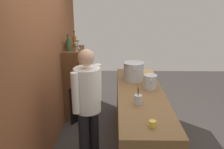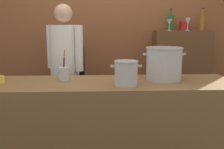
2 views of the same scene
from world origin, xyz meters
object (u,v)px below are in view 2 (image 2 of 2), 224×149
object	(u,v)px
wine_bottle_green	(171,22)
utensil_crock	(64,74)
chef	(65,64)
wine_glass_short	(188,21)
spice_tin_red	(184,26)
stockpot_small	(126,73)
wine_bottle_amber	(202,22)
stockpot_large	(164,64)
butter_jar	(0,80)
wine_glass_wide	(169,22)

from	to	relation	value
wine_bottle_green	utensil_crock	bearing A→B (deg)	-138.61
chef	wine_glass_short	bearing A→B (deg)	-132.89
wine_glass_short	spice_tin_red	distance (m)	0.19
wine_bottle_green	spice_tin_red	size ratio (longest dim) A/B	2.41
stockpot_small	spice_tin_red	distance (m)	1.76
stockpot_small	wine_bottle_amber	xyz separation A→B (m)	(1.16, 1.36, 0.44)
stockpot_large	wine_glass_short	world-z (taller)	wine_glass_short
stockpot_large	utensil_crock	distance (m)	0.97
stockpot_small	butter_jar	bearing A→B (deg)	173.34
wine_glass_short	wine_bottle_amber	bearing A→B (deg)	24.57
spice_tin_red	stockpot_small	bearing A→B (deg)	-123.00
stockpot_small	wine_bottle_amber	distance (m)	1.84
stockpot_small	utensil_crock	distance (m)	0.62
utensil_crock	butter_jar	bearing A→B (deg)	-169.13
chef	wine_bottle_green	world-z (taller)	chef
wine_bottle_amber	wine_glass_wide	distance (m)	0.49
spice_tin_red	wine_glass_short	bearing A→B (deg)	-91.06
wine_glass_short	wine_glass_wide	world-z (taller)	wine_glass_short
stockpot_small	wine_glass_wide	xyz separation A→B (m)	(0.68, 1.25, 0.44)
utensil_crock	wine_glass_wide	size ratio (longest dim) A/B	1.98
butter_jar	wine_glass_short	xyz separation A→B (m)	(2.07, 1.12, 0.53)
utensil_crock	wine_glass_wide	world-z (taller)	wine_glass_wide
chef	wine_glass_short	xyz separation A→B (m)	(1.57, 0.35, 0.50)
wine_bottle_green	wine_glass_short	bearing A→B (deg)	-37.46
butter_jar	wine_bottle_amber	world-z (taller)	wine_bottle_amber
chef	wine_glass_wide	distance (m)	1.45
chef	stockpot_small	size ratio (longest dim) A/B	6.05
wine_bottle_green	spice_tin_red	distance (m)	0.20
stockpot_large	wine_glass_short	size ratio (longest dim) A/B	2.46
stockpot_large	wine_glass_short	xyz separation A→B (m)	(0.54, 1.02, 0.40)
stockpot_large	wine_glass_wide	size ratio (longest dim) A/B	2.77
wine_bottle_amber	wine_glass_short	world-z (taller)	wine_bottle_amber
stockpot_large	wine_glass_short	distance (m)	1.22
wine_glass_short	wine_glass_wide	distance (m)	0.25
wine_bottle_green	wine_glass_short	xyz separation A→B (m)	(0.19, -0.15, 0.01)
stockpot_small	wine_glass_short	xyz separation A→B (m)	(0.93, 1.25, 0.45)
chef	wine_glass_short	size ratio (longest dim) A/B	9.90
stockpot_large	wine_bottle_amber	world-z (taller)	wine_bottle_amber
spice_tin_red	wine_glass_wide	bearing A→B (deg)	-142.71
stockpot_large	wine_glass_wide	xyz separation A→B (m)	(0.29, 1.01, 0.39)
wine_bottle_amber	spice_tin_red	distance (m)	0.25
wine_glass_wide	spice_tin_red	bearing A→B (deg)	37.29
utensil_crock	stockpot_small	bearing A→B (deg)	-22.87
stockpot_small	wine_glass_short	size ratio (longest dim) A/B	1.64
utensil_crock	wine_glass_short	world-z (taller)	wine_glass_short
butter_jar	wine_glass_short	world-z (taller)	wine_glass_short
chef	spice_tin_red	distance (m)	1.72
utensil_crock	wine_glass_short	distance (m)	1.88
butter_jar	wine_bottle_amber	bearing A→B (deg)	28.02
stockpot_small	wine_bottle_green	distance (m)	1.64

